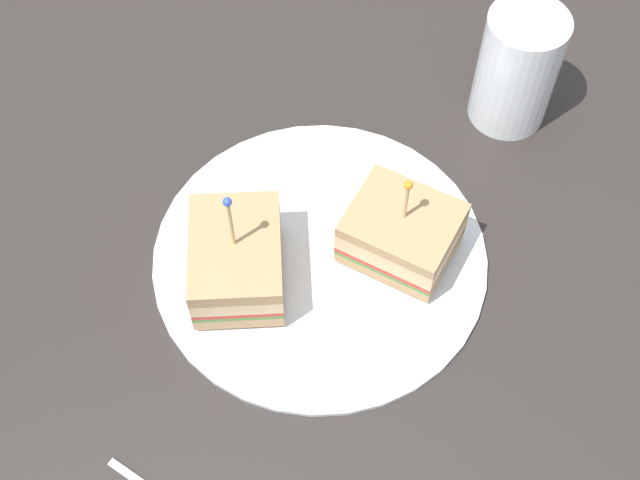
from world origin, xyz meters
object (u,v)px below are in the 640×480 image
(sandwich_half_back, at_px, (401,233))
(drink_glass, at_px, (516,74))
(plate, at_px, (320,255))
(sandwich_half_front, at_px, (237,260))

(sandwich_half_back, relative_size, drink_glass, 0.82)
(plate, relative_size, drink_glass, 2.43)
(sandwich_half_front, xyz_separation_m, drink_glass, (0.29, -0.09, 0.02))
(plate, bearing_deg, sandwich_half_back, -50.27)
(sandwich_half_back, bearing_deg, sandwich_half_front, 137.34)
(plate, relative_size, sandwich_half_back, 2.97)
(sandwich_half_back, height_order, drink_glass, drink_glass)
(sandwich_half_front, xyz_separation_m, sandwich_half_back, (0.10, -0.09, -0.00))
(sandwich_half_back, bearing_deg, plate, 129.73)
(sandwich_half_front, relative_size, sandwich_half_back, 1.27)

